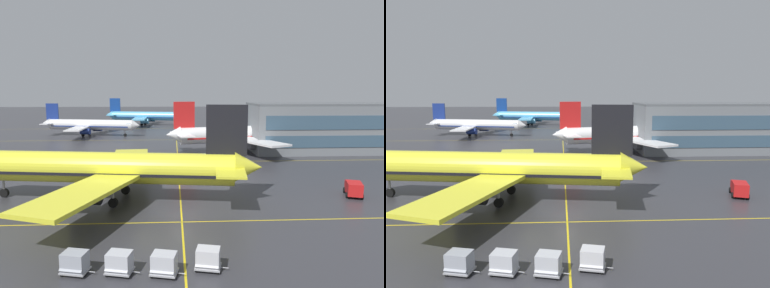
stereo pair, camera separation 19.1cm
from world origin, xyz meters
TOP-DOWN VIEW (x-y plane):
  - ground_plane at (0.00, 0.00)m, footprint 600.00×600.00m
  - airliner_front_gate at (-9.79, 6.56)m, footprint 41.64×35.59m
  - airliner_second_row at (16.30, 44.28)m, footprint 39.20×33.31m
  - airliner_third_row at (-28.78, 76.67)m, footprint 34.09×28.96m
  - airliner_far_left_stand at (-12.66, 112.52)m, footprint 37.27×31.64m
  - taxiway_markings at (0.00, 48.47)m, footprint 154.32×148.04m
  - service_truck_red_van at (24.35, 6.55)m, footprint 3.18×4.48m
  - baggage_cart_row_leftmost at (-8.88, -12.75)m, footprint 2.87×2.08m
  - baggage_cart_row_second at (-5.29, -12.98)m, footprint 2.87×2.08m
  - baggage_cart_row_middle at (-1.71, -13.37)m, footprint 2.87×2.08m
  - baggage_cart_row_fourth at (1.88, -12.68)m, footprint 2.87×2.08m

SIDE VIEW (x-z plane):
  - ground_plane at x=0.00m, z-range 0.00..0.00m
  - taxiway_markings at x=0.00m, z-range 0.00..0.01m
  - baggage_cart_row_leftmost at x=-8.88m, z-range 0.07..1.93m
  - baggage_cart_row_second at x=-5.29m, z-range 0.07..1.93m
  - baggage_cart_row_middle at x=-1.71m, z-range 0.07..1.93m
  - baggage_cart_row_fourth at x=1.88m, z-range 0.07..1.93m
  - service_truck_red_van at x=24.35m, z-range 0.13..2.23m
  - airliner_third_row at x=-28.78m, z-range -1.69..8.96m
  - airliner_far_left_stand at x=-12.66m, z-range -1.85..9.81m
  - airliner_second_row at x=16.30m, z-range -1.95..10.33m
  - airliner_front_gate at x=-9.79m, z-range -2.05..10.90m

